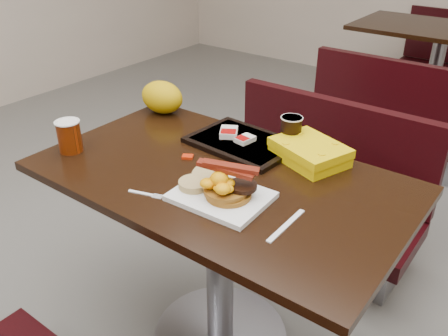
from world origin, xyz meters
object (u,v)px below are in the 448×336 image
Objects in this scene: paper_bag at (162,97)px; table_near at (220,265)px; clamshell at (310,152)px; bench_far_s at (400,110)px; table_far at (433,79)px; hashbrown_sleeve_left at (229,132)px; platter at (221,196)px; hashbrown_sleeve_right at (245,139)px; knife at (286,225)px; coffee_cup_near at (69,136)px; pancake_stack at (228,192)px; bench_near_n at (312,187)px; tray at (243,143)px; coffee_cup_far at (291,130)px; fork at (141,193)px.

table_near is at bearing -28.48° from paper_bag.
bench_far_s is at bearing 116.41° from clamshell.
hashbrown_sleeve_left is (-0.13, -2.37, 0.40)m from table_far.
paper_bag is (-0.38, 0.05, 0.04)m from hashbrown_sleeve_left.
paper_bag is (-0.51, 0.27, 0.44)m from table_near.
hashbrown_sleeve_right is at bearing 111.42° from platter.
knife is at bearing -25.51° from paper_bag.
paper_bag is (-0.46, 0.06, 0.04)m from hashbrown_sleeve_right.
clamshell reaches higher than table_near.
platter is (0.09, -2.71, 0.38)m from table_far.
bench_far_s is 1.73m from hashbrown_sleeve_left.
paper_bag is at bearing -161.72° from clamshell.
coffee_cup_near is 1.67× the size of hashbrown_sleeve_right.
pancake_stack reaches higher than knife.
clamshell is 1.26× the size of paper_bag.
paper_bag is (-0.51, -0.43, 0.46)m from bench_near_n.
table_near is at bearing 19.42° from coffee_cup_near.
table_near is 6.37× the size of paper_bag.
coffee_cup_near is 0.61m from tray.
platter is at bearing -60.93° from tray.
hashbrown_sleeve_right is 0.36× the size of paper_bag.
coffee_cup_far is at bearing 94.50° from pancake_stack.
bench_far_s is 5.31× the size of paper_bag.
table_near is at bearing -90.00° from bench_far_s.
table_near is 0.69m from coffee_cup_near.
coffee_cup_far is at bearing 88.93° from platter.
fork is 0.47× the size of clamshell.
tray is 3.71× the size of coffee_cup_far.
table_far is 6.65× the size of knife.
clamshell is at bearing -160.90° from knife.
hashbrown_sleeve_right is at bearing -150.94° from clamshell.
coffee_cup_near is at bearing -103.87° from bench_far_s.
fork reaches higher than table_far.
fork is at bearing -151.91° from pancake_stack.
bench_far_s is 2.17m from fork.
pancake_stack is at bearing -85.50° from coffee_cup_far.
platter is at bearing -87.95° from hashbrown_sleeve_left.
coffee_cup_near is 0.82m from clamshell.
fork reaches higher than bench_near_n.
pancake_stack is 1.20× the size of fork.
hashbrown_sleeve_right is 0.68× the size of coffee_cup_far.
hashbrown_sleeve_left reaches higher than tray.
hashbrown_sleeve_left is 0.84× the size of coffee_cup_far.
coffee_cup_near is 1.13× the size of coffee_cup_far.
table_near is 0.45m from tray.
table_near is at bearing -90.00° from bench_near_n.
clamshell is (0.07, 0.36, 0.00)m from pancake_stack.
paper_bag is (-0.44, 0.06, 0.06)m from tray.
hashbrown_sleeve_left is 0.38m from paper_bag.
knife is at bearing 4.37° from coffee_cup_near.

